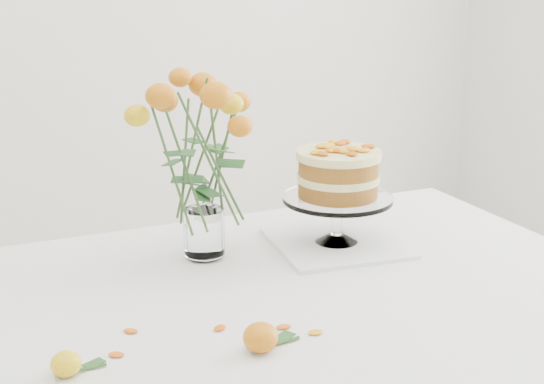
{
  "coord_description": "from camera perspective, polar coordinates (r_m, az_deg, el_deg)",
  "views": [
    {
      "loc": [
        -0.51,
        -1.19,
        1.34
      ],
      "look_at": [
        0.11,
        0.2,
        0.89
      ],
      "focal_mm": 50.0,
      "sensor_mm": 36.0,
      "label": 1
    }
  ],
  "objects": [
    {
      "name": "table",
      "position": [
        1.46,
        -0.76,
        -10.66
      ],
      "size": [
        1.43,
        0.93,
        0.76
      ],
      "color": "tan",
      "rests_on": "ground"
    },
    {
      "name": "napkin",
      "position": [
        1.67,
        4.87,
        -3.87
      ],
      "size": [
        0.29,
        0.29,
        0.01
      ],
      "primitive_type": "cube",
      "rotation": [
        0.0,
        0.0,
        -0.1
      ],
      "color": "white",
      "rests_on": "table"
    },
    {
      "name": "cake_stand",
      "position": [
        1.62,
        5.0,
        1.02
      ],
      "size": [
        0.24,
        0.24,
        0.21
      ],
      "rotation": [
        0.0,
        0.0,
        0.23
      ],
      "color": "white",
      "rests_on": "napkin"
    },
    {
      "name": "rose_vase",
      "position": [
        1.53,
        -5.32,
        3.79
      ],
      "size": [
        0.29,
        0.29,
        0.42
      ],
      "rotation": [
        0.0,
        0.0,
        0.06
      ],
      "color": "white",
      "rests_on": "table"
    },
    {
      "name": "loose_rose_near",
      "position": [
        1.19,
        -15.24,
        -12.38
      ],
      "size": [
        0.08,
        0.05,
        0.04
      ],
      "rotation": [
        0.0,
        0.0,
        0.03
      ],
      "color": "yellow",
      "rests_on": "table"
    },
    {
      "name": "loose_rose_far",
      "position": [
        1.22,
        -0.86,
        -10.9
      ],
      "size": [
        0.1,
        0.06,
        0.05
      ],
      "rotation": [
        0.0,
        0.0,
        0.13
      ],
      "color": "#C76209",
      "rests_on": "table"
    },
    {
      "name": "stray_petal_a",
      "position": [
        1.3,
        -3.96,
        -10.19
      ],
      "size": [
        0.03,
        0.02,
        0.0
      ],
      "primitive_type": "ellipsoid",
      "color": "#FFA810",
      "rests_on": "table"
    },
    {
      "name": "stray_petal_b",
      "position": [
        1.3,
        0.87,
        -10.13
      ],
      "size": [
        0.03,
        0.02,
        0.0
      ],
      "primitive_type": "ellipsoid",
      "color": "#FFA810",
      "rests_on": "table"
    },
    {
      "name": "stray_petal_c",
      "position": [
        1.28,
        3.29,
        -10.52
      ],
      "size": [
        0.03,
        0.02,
        0.0
      ],
      "primitive_type": "ellipsoid",
      "color": "#FFA810",
      "rests_on": "table"
    },
    {
      "name": "stray_petal_d",
      "position": [
        1.31,
        -10.6,
        -10.26
      ],
      "size": [
        0.03,
        0.02,
        0.0
      ],
      "primitive_type": "ellipsoid",
      "color": "#FFA810",
      "rests_on": "table"
    },
    {
      "name": "stray_petal_e",
      "position": [
        1.24,
        -11.64,
        -11.92
      ],
      "size": [
        0.03,
        0.02,
        0.0
      ],
      "primitive_type": "ellipsoid",
      "color": "#FFA810",
      "rests_on": "table"
    }
  ]
}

